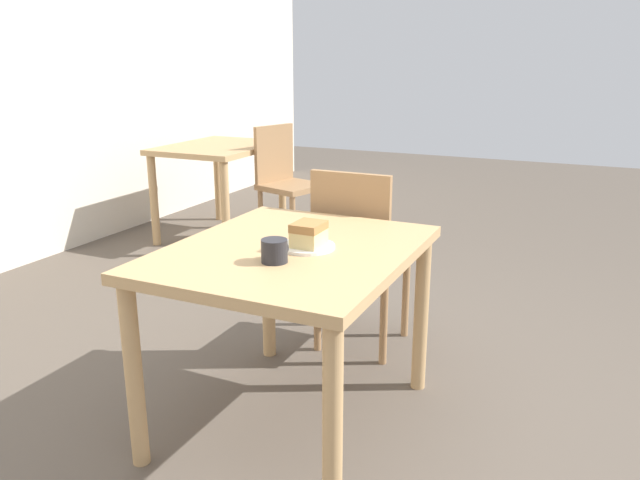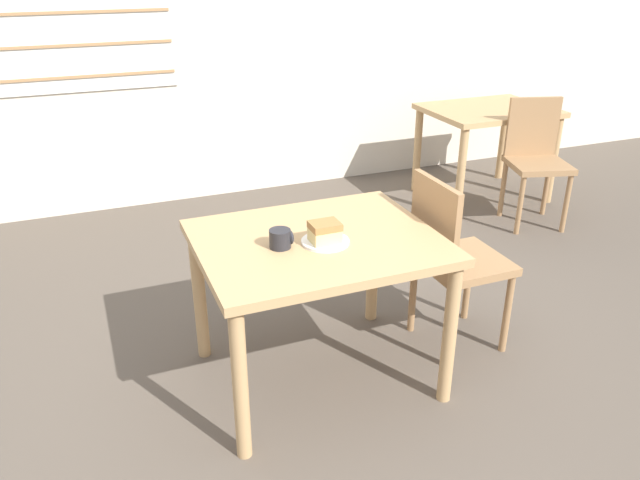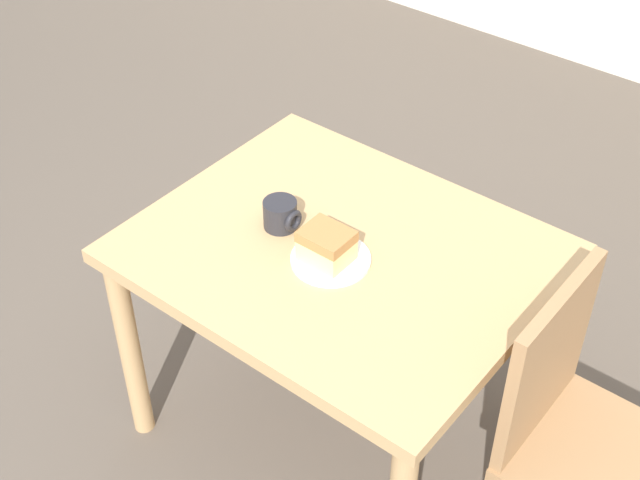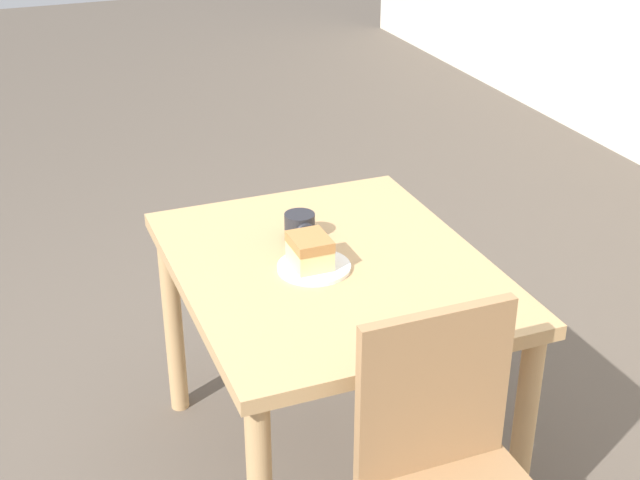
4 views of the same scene
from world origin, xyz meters
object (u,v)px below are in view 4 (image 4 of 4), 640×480
at_px(dining_table_near, 331,294).
at_px(coffee_mug, 300,227).
at_px(plate, 314,267).
at_px(cake_slice, 310,251).

relative_size(dining_table_near, coffee_mug, 10.48).
height_order(dining_table_near, plate, plate).
height_order(dining_table_near, coffee_mug, coffee_mug).
relative_size(plate, cake_slice, 1.66).
height_order(dining_table_near, cake_slice, cake_slice).
xyz_separation_m(plate, coffee_mug, (-0.18, 0.03, 0.03)).
distance_m(cake_slice, coffee_mug, 0.18).
relative_size(dining_table_near, cake_slice, 8.34).
relative_size(cake_slice, coffee_mug, 1.26).
relative_size(dining_table_near, plate, 5.04).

